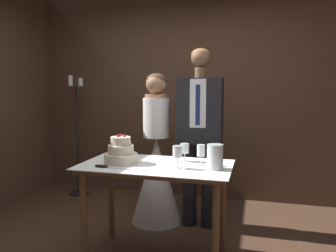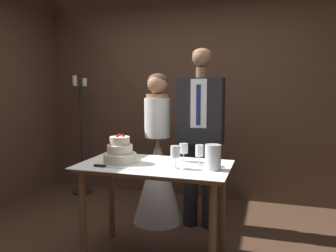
{
  "view_description": "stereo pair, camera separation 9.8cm",
  "coord_description": "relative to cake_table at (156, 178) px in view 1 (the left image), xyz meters",
  "views": [
    {
      "loc": [
        0.86,
        -2.35,
        1.45
      ],
      "look_at": [
        0.07,
        0.56,
        1.1
      ],
      "focal_mm": 35.0,
      "sensor_mm": 36.0,
      "label": 1
    },
    {
      "loc": [
        0.96,
        -2.32,
        1.45
      ],
      "look_at": [
        0.07,
        0.56,
        1.1
      ],
      "focal_mm": 35.0,
      "sensor_mm": 36.0,
      "label": 2
    }
  ],
  "objects": [
    {
      "name": "wall_back",
      "position": [
        -0.07,
        1.77,
        0.66
      ],
      "size": [
        4.4,
        0.12,
        2.72
      ],
      "primitive_type": "cube",
      "color": "#513828",
      "rests_on": "ground_plane"
    },
    {
      "name": "hurricane_candle",
      "position": [
        0.49,
        -0.04,
        0.21
      ],
      "size": [
        0.12,
        0.12,
        0.2
      ],
      "color": "silver",
      "rests_on": "cake_table"
    },
    {
      "name": "bride",
      "position": [
        -0.23,
        0.77,
        -0.11
      ],
      "size": [
        0.54,
        0.54,
        1.6
      ],
      "color": "white",
      "rests_on": "ground_plane"
    },
    {
      "name": "cake_knife",
      "position": [
        -0.31,
        -0.22,
        0.13
      ],
      "size": [
        0.42,
        0.03,
        0.02
      ],
      "rotation": [
        0.0,
        0.0,
        0.02
      ],
      "color": "silver",
      "rests_on": "cake_table"
    },
    {
      "name": "wine_glass_near",
      "position": [
        0.36,
        0.07,
        0.23
      ],
      "size": [
        0.07,
        0.07,
        0.17
      ],
      "color": "silver",
      "rests_on": "cake_table"
    },
    {
      "name": "candle_stand",
      "position": [
        -1.54,
        1.38,
        0.03
      ],
      "size": [
        0.28,
        0.28,
        1.61
      ],
      "color": "black",
      "rests_on": "ground_plane"
    },
    {
      "name": "wine_glass_middle",
      "position": [
        0.2,
        -0.09,
        0.25
      ],
      "size": [
        0.08,
        0.08,
        0.18
      ],
      "color": "silver",
      "rests_on": "cake_table"
    },
    {
      "name": "wine_glass_far",
      "position": [
        0.21,
        0.17,
        0.23
      ],
      "size": [
        0.08,
        0.08,
        0.16
      ],
      "color": "silver",
      "rests_on": "cake_table"
    },
    {
      "name": "tiered_cake",
      "position": [
        -0.3,
        -0.03,
        0.21
      ],
      "size": [
        0.28,
        0.28,
        0.24
      ],
      "color": "beige",
      "rests_on": "cake_table"
    },
    {
      "name": "cake_table",
      "position": [
        0.0,
        0.0,
        0.0
      ],
      "size": [
        1.24,
        0.69,
        0.82
      ],
      "color": "brown",
      "rests_on": "ground_plane"
    },
    {
      "name": "groom",
      "position": [
        0.23,
        0.77,
        0.32
      ],
      "size": [
        0.45,
        0.25,
        1.84
      ],
      "color": "black",
      "rests_on": "ground_plane"
    }
  ]
}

